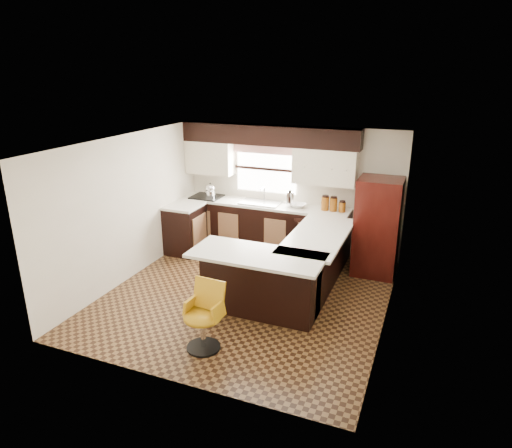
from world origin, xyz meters
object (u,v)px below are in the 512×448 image
at_px(peninsula_long, 314,263).
at_px(peninsula_return, 261,283).
at_px(refrigerator, 377,227).
at_px(bar_chair, 202,318).

bearing_deg(peninsula_long, peninsula_return, -118.30).
bearing_deg(peninsula_long, refrigerator, 51.02).
distance_m(refrigerator, bar_chair, 3.58).
distance_m(peninsula_long, refrigerator, 1.36).
bearing_deg(bar_chair, refrigerator, 65.88).
bearing_deg(refrigerator, peninsula_long, -128.98).
distance_m(peninsula_return, refrigerator, 2.43).
bearing_deg(refrigerator, peninsula_return, -124.08).
height_order(peninsula_return, bar_chair, peninsula_return).
relative_size(peninsula_return, refrigerator, 0.98).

